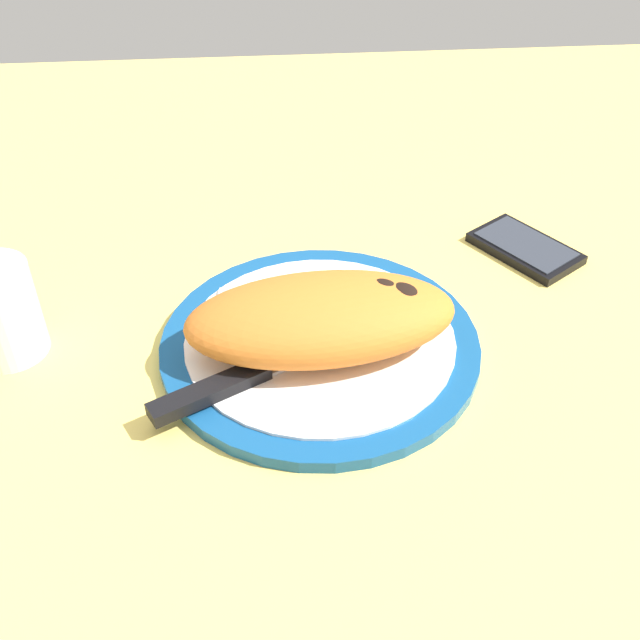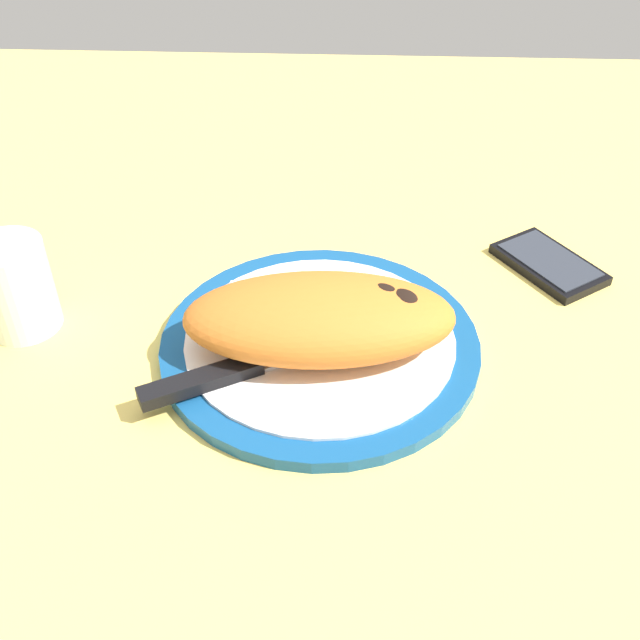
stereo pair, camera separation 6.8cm
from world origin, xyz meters
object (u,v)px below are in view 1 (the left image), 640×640
smartphone (525,248)px  water_glass (1,317)px  plate (320,344)px  calzone (319,318)px  fork (286,298)px  knife (241,379)px

smartphone → water_glass: water_glass is taller
plate → calzone: 4.09cm
plate → fork: size_ratio=1.77×
plate → smartphone: 27.34cm
water_glass → calzone: bearing=172.9°
smartphone → knife: bearing=32.5°
fork → knife: (4.27, 11.17, 0.30)cm
smartphone → plate: bearing=30.9°
knife → water_glass: bearing=-20.2°
fork → smartphone: bearing=-162.5°
water_glass → smartphone: bearing=-167.3°
smartphone → water_glass: size_ratio=1.45×
knife → plate: bearing=-142.7°
calzone → smartphone: bearing=-147.4°
plate → knife: (7.13, 5.42, 1.30)cm
plate → fork: 6.50cm
knife → calzone: bearing=-148.1°
knife → water_glass: (21.21, -7.81, 1.85)cm
plate → fork: fork is taller
calzone → smartphone: size_ratio=1.89×
fork → smartphone: fork is taller
calzone → smartphone: (-23.66, -15.15, -4.10)cm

